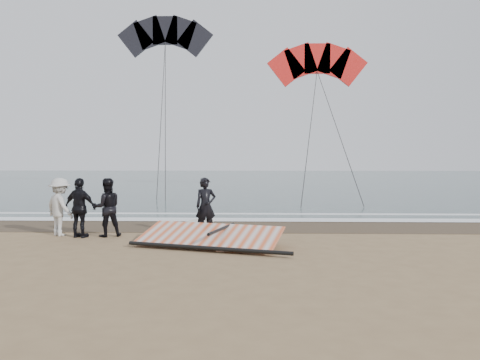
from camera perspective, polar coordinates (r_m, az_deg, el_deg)
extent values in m
plane|color=#8C704C|center=(10.99, -2.58, -9.18)|extent=(120.00, 120.00, 0.00)
cube|color=#233838|center=(43.78, 0.59, -0.02)|extent=(120.00, 54.00, 0.02)
cube|color=#4C3D2B|center=(15.41, -1.35, -5.63)|extent=(120.00, 2.80, 0.01)
cube|color=white|center=(16.79, -1.10, -4.85)|extent=(120.00, 0.90, 0.01)
cube|color=white|center=(18.48, -0.85, -4.13)|extent=(120.00, 0.45, 0.01)
imported|color=black|center=(13.73, -4.20, -3.20)|extent=(0.72, 0.60, 1.68)
cube|color=white|center=(12.53, -2.45, -7.45)|extent=(1.24, 2.39, 0.09)
cube|color=beige|center=(15.33, -6.50, -5.52)|extent=(1.57, 2.55, 0.10)
imported|color=black|center=(13.91, -15.93, -3.23)|extent=(1.00, 0.92, 1.68)
imported|color=black|center=(13.95, -18.92, -3.23)|extent=(1.06, 0.66, 1.69)
imported|color=beige|center=(14.49, -21.10, -3.07)|extent=(1.24, 1.13, 1.68)
cube|color=black|center=(12.70, -4.34, -7.31)|extent=(2.55, 1.27, 0.10)
cube|color=#DC5224|center=(12.04, -3.69, -6.66)|extent=(3.88, 2.37, 0.38)
cylinder|color=black|center=(11.32, -4.06, -8.27)|extent=(4.06, 1.28, 0.10)
cylinder|color=black|center=(12.00, -2.26, -5.97)|extent=(0.59, 1.76, 0.08)
cylinder|color=#262626|center=(26.29, 8.61, 6.67)|extent=(0.04, 0.04, 14.04)
cylinder|color=#262626|center=(26.74, 11.60, 6.58)|extent=(0.04, 0.04, 13.50)
cylinder|color=#262626|center=(29.35, -9.53, 8.66)|extent=(0.04, 0.04, 14.42)
cylinder|color=#262626|center=(29.09, -9.09, 8.71)|extent=(0.04, 0.04, 14.77)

